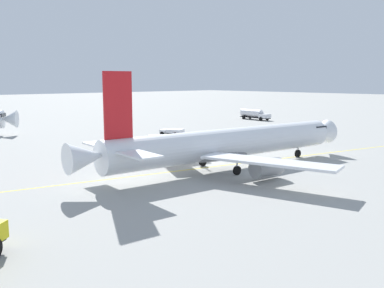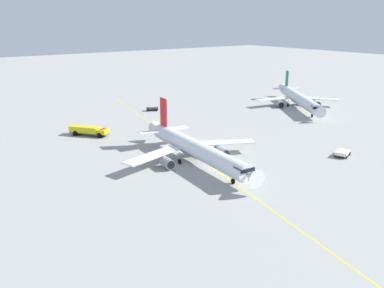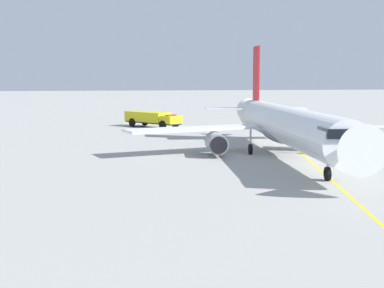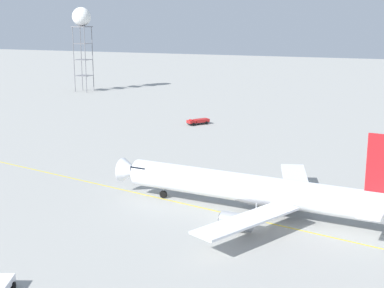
% 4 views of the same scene
% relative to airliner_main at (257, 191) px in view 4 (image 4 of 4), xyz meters
% --- Properties ---
extents(ground_plane, '(600.00, 600.00, 0.00)m').
position_rel_airliner_main_xyz_m(ground_plane, '(-4.42, 0.93, -3.13)').
color(ground_plane, '#9E9E99').
extents(airliner_main, '(33.39, 41.75, 12.09)m').
position_rel_airliner_main_xyz_m(airliner_main, '(0.00, 0.00, 0.00)').
color(airliner_main, white).
rests_on(airliner_main, ground_plane).
extents(ops_pickup_truck, '(5.47, 4.75, 1.41)m').
position_rel_airliner_main_xyz_m(ops_pickup_truck, '(54.39, 29.43, -2.33)').
color(ops_pickup_truck, '#232326').
rests_on(ops_pickup_truck, ground_plane).
extents(radar_tower, '(6.31, 6.31, 28.48)m').
position_rel_airliner_main_xyz_m(radar_tower, '(96.51, 88.34, 21.25)').
color(radar_tower, slate).
rests_on(radar_tower, ground_plane).
extents(taxiway_centreline, '(35.89, 162.91, 0.01)m').
position_rel_airliner_main_xyz_m(taxiway_centreline, '(-1.96, 0.93, -3.13)').
color(taxiway_centreline, yellow).
rests_on(taxiway_centreline, ground_plane).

